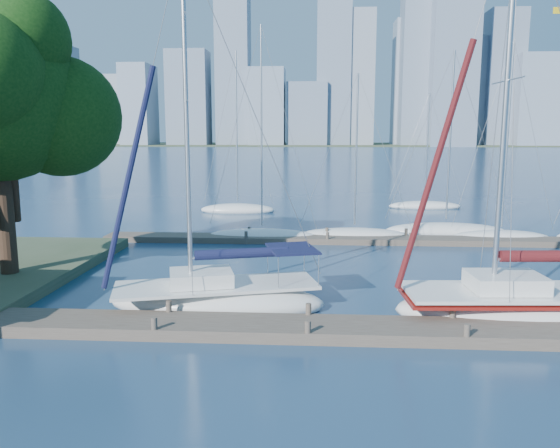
{
  "coord_description": "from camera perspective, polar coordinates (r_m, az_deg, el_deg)",
  "views": [
    {
      "loc": [
        0.16,
        -17.59,
        6.7
      ],
      "look_at": [
        -1.2,
        4.0,
        3.12
      ],
      "focal_mm": 35.0,
      "sensor_mm": 36.0,
      "label": 1
    }
  ],
  "objects": [
    {
      "name": "ground",
      "position": [
        18.82,
        2.94,
        -11.46
      ],
      "size": [
        700.0,
        700.0,
        0.0
      ],
      "primitive_type": "plane",
      "color": "navy",
      "rests_on": "ground"
    },
    {
      "name": "near_dock",
      "position": [
        18.75,
        2.95,
        -10.89
      ],
      "size": [
        26.0,
        2.0,
        0.4
      ],
      "primitive_type": "cube",
      "color": "#483E35",
      "rests_on": "ground"
    },
    {
      "name": "far_dock",
      "position": [
        34.27,
        6.62,
        -1.63
      ],
      "size": [
        30.0,
        1.8,
        0.36
      ],
      "primitive_type": "cube",
      "color": "#483E35",
      "rests_on": "ground"
    },
    {
      "name": "far_shore",
      "position": [
        337.66,
        3.61,
        8.25
      ],
      "size": [
        800.0,
        100.0,
        1.5
      ],
      "primitive_type": "cube",
      "color": "#38472D",
      "rests_on": "ground"
    },
    {
      "name": "sailboat_navy",
      "position": [
        21.26,
        -6.66,
        -5.88
      ],
      "size": [
        8.75,
        4.85,
        14.02
      ],
      "rotation": [
        0.0,
        0.0,
        0.27
      ],
      "color": "silver",
      "rests_on": "ground"
    },
    {
      "name": "sailboat_maroon",
      "position": [
        21.82,
        23.97,
        -6.17
      ],
      "size": [
        9.29,
        3.55,
        15.22
      ],
      "rotation": [
        0.0,
        0.0,
        0.06
      ],
      "color": "silver",
      "rests_on": "ground"
    },
    {
      "name": "bg_boat_1",
      "position": [
        35.01,
        -1.89,
        -1.2
      ],
      "size": [
        7.38,
        3.44,
        13.56
      ],
      "rotation": [
        0.0,
        0.0,
        -0.2
      ],
      "color": "silver",
      "rests_on": "ground"
    },
    {
      "name": "bg_boat_2",
      "position": [
        35.55,
        7.79,
        -1.17
      ],
      "size": [
        7.51,
        3.93,
        10.72
      ],
      "rotation": [
        0.0,
        0.0,
        -0.27
      ],
      "color": "silver",
      "rests_on": "ground"
    },
    {
      "name": "bg_boat_3",
      "position": [
        38.46,
        16.91,
        -0.64
      ],
      "size": [
        8.33,
        3.55,
        12.37
      ],
      "rotation": [
        0.0,
        0.0,
        -0.16
      ],
      "color": "silver",
      "rests_on": "ground"
    },
    {
      "name": "bg_boat_4",
      "position": [
        37.42,
        22.08,
        -1.23
      ],
      "size": [
        6.29,
        2.54,
        12.62
      ],
      "rotation": [
        0.0,
        0.0,
        -0.1
      ],
      "color": "silver",
      "rests_on": "ground"
    },
    {
      "name": "bg_boat_6",
      "position": [
        47.29,
        -4.44,
        1.58
      ],
      "size": [
        6.79,
        3.92,
        13.83
      ],
      "rotation": [
        0.0,
        0.0,
        -0.28
      ],
      "color": "silver",
      "rests_on": "ground"
    },
    {
      "name": "bg_boat_7",
      "position": [
        51.46,
        14.89,
        1.86
      ],
      "size": [
        6.51,
        1.98,
        10.58
      ],
      "rotation": [
        0.0,
        0.0,
        0.01
      ],
      "color": "silver",
      "rests_on": "ground"
    },
    {
      "name": "skyline",
      "position": [
        309.7,
        7.6,
        14.59
      ],
      "size": [
        502.63,
        51.31,
        120.63
      ],
      "color": "#8596AC",
      "rests_on": "ground"
    }
  ]
}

